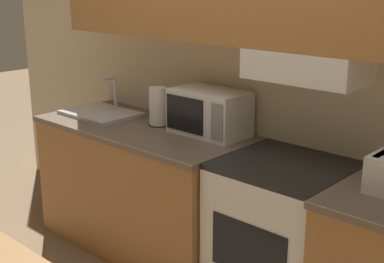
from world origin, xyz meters
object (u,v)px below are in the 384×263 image
Objects in this scene: microwave at (209,112)px; sink_basin at (101,112)px; paper_towel_roll at (158,107)px; stove_range at (282,238)px.

microwave is 0.91m from sink_basin.
sink_basin is at bearing -169.65° from microwave.
sink_basin is 2.03× the size of paper_towel_roll.
sink_basin reaches higher than stove_range.
stove_range is 1.69× the size of sink_basin.
paper_towel_roll is at bearing 176.38° from stove_range.
paper_towel_roll is at bearing -169.06° from microwave.
stove_range is 1.19m from paper_towel_roll.
microwave is 0.39m from paper_towel_roll.
microwave is at bearing 10.35° from sink_basin.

